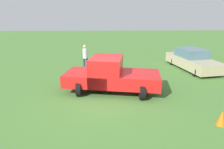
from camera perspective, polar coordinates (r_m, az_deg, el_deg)
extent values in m
plane|color=#477533|center=(9.16, -2.44, -7.06)|extent=(80.00, 80.00, 0.00)
cylinder|color=black|center=(10.53, 8.78, -1.82)|extent=(0.73, 0.22, 0.73)
cylinder|color=black|center=(9.02, 8.86, -5.17)|extent=(0.73, 0.22, 0.73)
cylinder|color=black|center=(10.89, -7.30, -1.11)|extent=(0.73, 0.22, 0.73)
cylinder|color=black|center=(9.43, -9.83, -4.18)|extent=(0.73, 0.22, 0.73)
cube|color=red|center=(9.65, 8.35, -1.47)|extent=(2.22, 2.20, 0.64)
cube|color=red|center=(9.66, -1.66, 1.10)|extent=(2.15, 1.82, 1.40)
cube|color=slate|center=(9.55, -1.68, 3.64)|extent=(1.96, 1.57, 0.48)
cube|color=red|center=(9.98, -6.99, -0.90)|extent=(2.28, 2.57, 0.60)
cube|color=silver|center=(9.79, 13.46, -3.11)|extent=(1.83, 0.44, 0.16)
cylinder|color=black|center=(14.33, 28.48, 1.17)|extent=(0.61, 0.20, 0.61)
cylinder|color=black|center=(13.40, 23.38, 0.85)|extent=(0.61, 0.20, 0.61)
cylinder|color=black|center=(16.69, 21.96, 4.06)|extent=(0.61, 0.20, 0.61)
cylinder|color=black|center=(15.90, 17.28, 3.93)|extent=(0.61, 0.20, 0.61)
cube|color=tan|center=(14.99, 22.68, 3.38)|extent=(4.84, 2.52, 0.68)
cube|color=slate|center=(15.05, 22.49, 5.96)|extent=(2.26, 1.90, 0.60)
cylinder|color=navy|center=(13.70, -8.26, 3.03)|extent=(0.14, 0.14, 0.87)
cylinder|color=navy|center=(13.71, -7.43, 3.08)|extent=(0.14, 0.14, 0.87)
cylinder|color=silver|center=(13.54, -7.98, 6.19)|extent=(0.36, 0.36, 0.66)
sphere|color=#D8AD84|center=(13.46, -8.06, 8.22)|extent=(0.24, 0.24, 0.24)
cone|color=orange|center=(8.01, 29.75, -11.14)|extent=(0.32, 0.32, 0.55)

